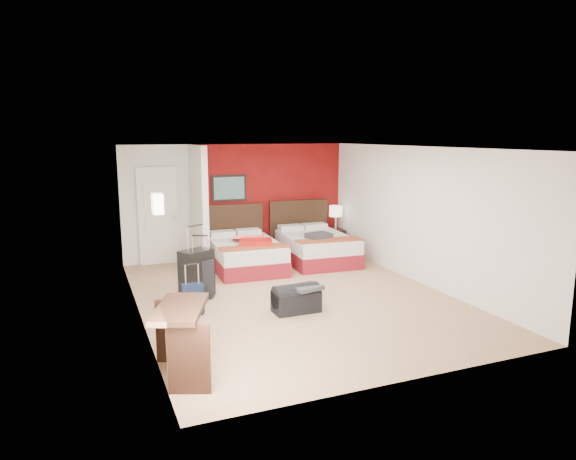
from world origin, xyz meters
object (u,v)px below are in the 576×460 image
red_suitcase_open (252,240)px  suitcase_navy (193,300)px  duffel_bag (296,300)px  nightstand (335,240)px  table_lamp (336,218)px  desk (181,342)px  suitcase_black (197,275)px  bed_left (246,256)px  suitcase_charcoal (201,280)px  bed_right (317,249)px

red_suitcase_open → suitcase_navy: (-1.65, -2.16, -0.39)m
duffel_bag → nightstand: bearing=54.2°
table_lamp → suitcase_navy: (-3.98, -3.01, -0.58)m
table_lamp → desk: bearing=-132.1°
table_lamp → suitcase_black: (-3.75, -2.24, -0.41)m
red_suitcase_open → duffel_bag: size_ratio=1.23×
bed_left → suitcase_black: 1.99m
suitcase_charcoal → suitcase_navy: size_ratio=1.41×
nightstand → suitcase_charcoal: bearing=-140.7°
red_suitcase_open → duffel_bag: bearing=-75.7°
red_suitcase_open → desk: (-2.19, -4.15, -0.20)m
suitcase_charcoal → duffel_bag: 1.73m
table_lamp → desk: table_lamp is taller
nightstand → suitcase_black: 4.37m
suitcase_charcoal → desk: bearing=-85.4°
bed_right → nightstand: 1.09m
suitcase_navy → desk: (-0.54, -1.99, 0.19)m
suitcase_navy → suitcase_black: bearing=75.9°
desk → bed_right: bearing=70.5°
bed_right → suitcase_black: (-2.93, -1.52, 0.11)m
nightstand → suitcase_navy: (-3.98, -3.01, -0.04)m
bed_left → desk: size_ratio=1.87×
suitcase_charcoal → red_suitcase_open: bearing=67.5°
bed_right → duffel_bag: 3.23m
bed_right → nightstand: bearing=44.9°
table_lamp → suitcase_charcoal: 4.34m
nightstand → bed_right: bearing=-130.9°
bed_left → suitcase_navy: size_ratio=4.18×
table_lamp → desk: size_ratio=0.55×
suitcase_navy → duffel_bag: size_ratio=0.63×
suitcase_charcoal → desk: (-0.84, -2.75, 0.10)m
suitcase_navy → duffel_bag: (1.51, -0.48, -0.04)m
suitcase_navy → red_suitcase_open: bearing=55.1°
suitcase_charcoal → table_lamp: bearing=53.0°
table_lamp → suitcase_navy: bearing=-142.9°
red_suitcase_open → table_lamp: bearing=37.7°
bed_left → desk: 4.74m
red_suitcase_open → suitcase_navy: red_suitcase_open is taller
suitcase_black → suitcase_navy: size_ratio=1.78×
duffel_bag → suitcase_navy: bearing=161.9°
red_suitcase_open → suitcase_charcoal: bearing=-116.6°
suitcase_charcoal → suitcase_navy: 0.82m
bed_right → bed_left: bearing=-175.1°
suitcase_charcoal → suitcase_black: bearing=-168.2°
nightstand → desk: size_ratio=0.53×
bed_left → desk: desk is taller
table_lamp → nightstand: bearing=0.0°
bed_right → table_lamp: (0.82, 0.72, 0.52)m
suitcase_charcoal → duffel_bag: (1.21, -1.24, -0.13)m
bed_left → suitcase_navy: (-1.55, -2.26, -0.06)m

